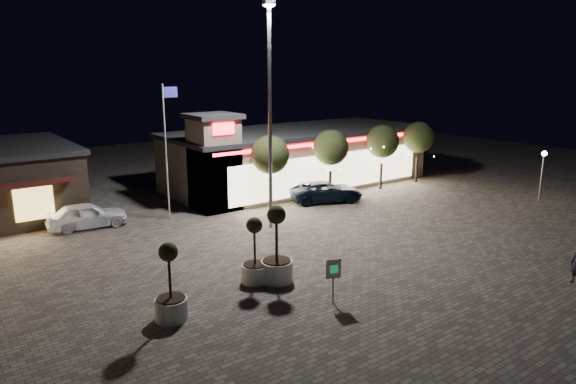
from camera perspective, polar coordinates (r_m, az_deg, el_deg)
ground at (r=22.37m, az=5.48°, el=-9.82°), size 90.00×90.00×0.00m
retail_building at (r=39.37m, az=0.72°, el=3.93°), size 20.40×8.40×6.10m
floodlight_pole at (r=28.14m, az=-2.03°, el=9.86°), size 0.60×0.40×12.38m
flagpole at (r=30.92m, az=-13.30°, el=5.62°), size 0.95×0.10×8.00m
lamp_post_east at (r=38.42m, az=26.47°, el=2.61°), size 0.36×0.36×3.48m
string_tree_a at (r=32.13m, az=-2.02°, el=4.14°), size 2.42×2.42×4.79m
string_tree_b at (r=35.13m, az=4.78°, el=4.92°), size 2.42×2.42×4.79m
string_tree_c at (r=38.55m, az=10.45°, el=5.53°), size 2.42×2.42×4.79m
string_tree_d at (r=41.52m, az=14.29°, el=5.91°), size 2.42×2.42×4.79m
pickup_truck at (r=34.88m, az=4.28°, el=0.06°), size 5.47×4.01×1.38m
white_sedan at (r=31.23m, az=-21.42°, el=-2.42°), size 4.48×2.17×1.48m
planter_left at (r=19.28m, az=-12.89°, el=-11.19°), size 1.19×1.19×2.93m
planter_mid at (r=21.89m, az=-1.27°, el=-7.37°), size 1.36×1.36×3.35m
planter_right at (r=21.91m, az=-3.70°, el=-7.79°), size 1.16×1.16×2.86m
valet_sign at (r=19.95m, az=5.07°, el=-8.92°), size 0.57×0.27×1.79m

